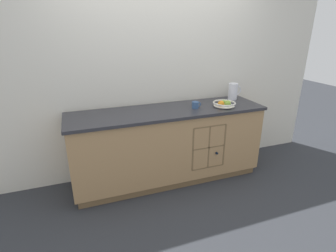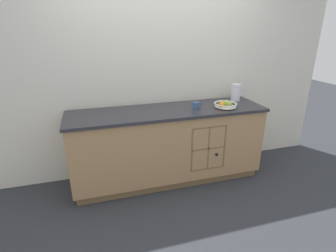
% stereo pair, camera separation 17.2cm
% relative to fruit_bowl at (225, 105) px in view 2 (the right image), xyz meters
% --- Properties ---
extents(ground_plane, '(14.00, 14.00, 0.00)m').
position_rel_fruit_bowl_xyz_m(ground_plane, '(-0.68, 0.11, -0.95)').
color(ground_plane, '#2D3035').
extents(back_wall, '(4.67, 0.06, 2.55)m').
position_rel_fruit_bowl_xyz_m(back_wall, '(-0.68, 0.47, 0.32)').
color(back_wall, silver).
rests_on(back_wall, ground_plane).
extents(kitchen_island, '(2.31, 0.63, 0.91)m').
position_rel_fruit_bowl_xyz_m(kitchen_island, '(-0.68, 0.11, -0.49)').
color(kitchen_island, brown).
rests_on(kitchen_island, ground_plane).
extents(fruit_bowl, '(0.27, 0.27, 0.09)m').
position_rel_fruit_bowl_xyz_m(fruit_bowl, '(0.00, 0.00, 0.00)').
color(fruit_bowl, silver).
rests_on(fruit_bowl, kitchen_island).
extents(white_pitcher, '(0.18, 0.12, 0.21)m').
position_rel_fruit_bowl_xyz_m(white_pitcher, '(0.29, 0.26, 0.07)').
color(white_pitcher, white).
rests_on(white_pitcher, kitchen_island).
extents(ceramic_mug, '(0.12, 0.08, 0.08)m').
position_rel_fruit_bowl_xyz_m(ceramic_mug, '(-0.35, 0.06, 0.00)').
color(ceramic_mug, '#385684').
rests_on(ceramic_mug, kitchen_island).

